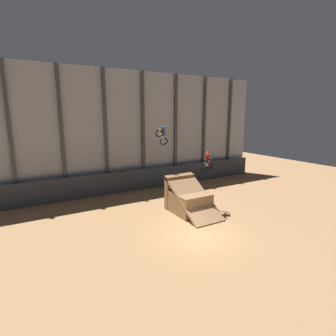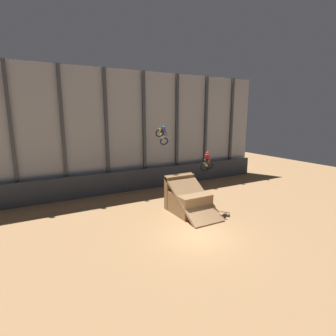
{
  "view_description": "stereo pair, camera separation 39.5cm",
  "coord_description": "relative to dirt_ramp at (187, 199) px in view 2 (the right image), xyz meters",
  "views": [
    {
      "loc": [
        -9.15,
        -11.99,
        7.39
      ],
      "look_at": [
        1.32,
        6.01,
        3.12
      ],
      "focal_mm": 28.0,
      "sensor_mm": 36.0,
      "label": 1
    },
    {
      "loc": [
        -8.81,
        -12.19,
        7.39
      ],
      "look_at": [
        1.32,
        6.01,
        3.12
      ],
      "focal_mm": 28.0,
      "sensor_mm": 36.0,
      "label": 2
    }
  ],
  "objects": [
    {
      "name": "ground_plane",
      "position": [
        -1.85,
        -3.95,
        -0.97
      ],
      "size": [
        60.0,
        60.0,
        0.0
      ],
      "primitive_type": "plane",
      "color": "#9E754C"
    },
    {
      "name": "arena_back_wall",
      "position": [
        -1.85,
        8.14,
        4.78
      ],
      "size": [
        32.0,
        0.4,
        11.5
      ],
      "color": "#A3A8B2",
      "rests_on": "ground_plane"
    },
    {
      "name": "lower_barrier",
      "position": [
        -1.85,
        7.34,
        0.06
      ],
      "size": [
        31.36,
        0.2,
        2.06
      ],
      "color": "#383D47",
      "rests_on": "ground_plane"
    },
    {
      "name": "dirt_ramp",
      "position": [
        0.0,
        0.0,
        0.0
      ],
      "size": [
        2.53,
        4.41,
        2.81
      ],
      "color": "#966F48",
      "rests_on": "ground_plane"
    },
    {
      "name": "rider_bike_left_air",
      "position": [
        -0.47,
        3.11,
        4.77
      ],
      "size": [
        1.69,
        1.69,
        1.67
      ],
      "rotation": [
        -0.59,
        0.0,
        -0.79
      ],
      "color": "black"
    },
    {
      "name": "rider_bike_right_air",
      "position": [
        1.27,
        -0.71,
        2.87
      ],
      "size": [
        1.66,
        1.58,
        1.51
      ],
      "rotation": [
        -0.09,
        0.0,
        -0.86
      ],
      "color": "black"
    }
  ]
}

